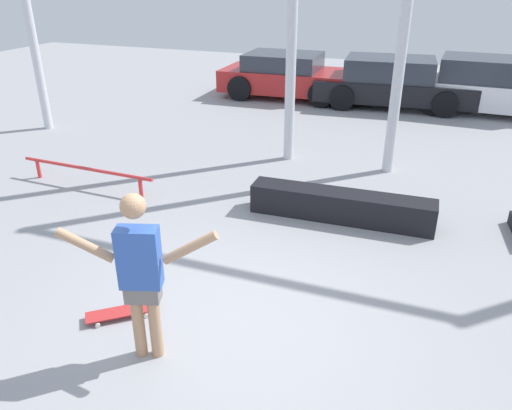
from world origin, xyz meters
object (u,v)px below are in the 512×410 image
skateboard (121,312)px  parked_car_white (492,87)px  grind_rail (86,171)px  parked_car_red (287,76)px  parked_car_black (393,83)px  grind_box (341,206)px  skateboarder (140,270)px

skateboard → parked_car_white: bearing=29.8°
skateboard → grind_rail: 4.01m
parked_car_red → parked_car_black: 3.11m
grind_box → grind_rail: (-4.52, -0.32, 0.07)m
skateboarder → grind_rail: skateboarder is taller
skateboard → grind_rail: grind_rail is taller
grind_box → grind_rail: 4.53m
parked_car_white → parked_car_red: bearing=-175.5°
grind_box → parked_car_red: 8.23m
grind_rail → parked_car_black: bearing=60.9°
skateboard → skateboarder: bearing=-72.5°
skateboarder → skateboard: 1.21m
skateboard → grind_rail: (-2.70, 2.95, 0.24)m
parked_car_red → skateboard: bearing=-84.0°
parked_car_white → parked_car_black: bearing=-173.1°
grind_box → skateboarder: bearing=-107.9°
grind_rail → parked_car_white: 10.66m
parked_car_black → grind_box: bearing=-93.7°
grind_box → parked_car_white: (2.43, 7.75, 0.46)m
grind_rail → parked_car_red: size_ratio=0.70×
parked_car_black → parked_car_white: (2.57, 0.20, 0.05)m
skateboarder → grind_box: size_ratio=0.63×
grind_rail → parked_car_black: (4.38, 7.87, 0.34)m
parked_car_black → parked_car_red: bearing=175.3°
grind_rail → parked_car_white: bearing=49.3°
parked_car_red → skateboarder: bearing=-81.2°
grind_rail → parked_car_red: (1.27, 7.87, 0.33)m
skateboarder → grind_box: bearing=54.0°
parked_car_red → parked_car_white: size_ratio=0.88×
parked_car_white → skateboarder: bearing=-105.1°
skateboarder → parked_car_red: size_ratio=0.45×
grind_box → grind_rail: bearing=-176.0°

